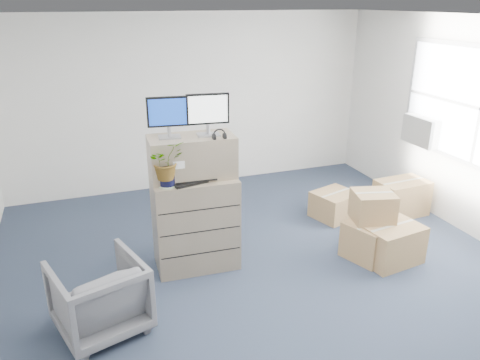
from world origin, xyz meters
name	(u,v)px	position (x,y,z in m)	size (l,w,h in m)	color
ground	(277,295)	(0.00, 0.00, 0.00)	(7.00, 7.00, 0.00)	#232B40
wall_back	(192,102)	(0.00, 3.51, 1.40)	(6.00, 0.02, 2.80)	silver
ac_unit	(422,131)	(2.87, 1.40, 1.20)	(0.24, 0.60, 0.40)	silver
filing_cabinet_lower	(195,222)	(-0.65, 0.92, 0.55)	(0.94, 0.58, 1.10)	gray
filing_cabinet_upper	(192,157)	(-0.65, 0.97, 1.33)	(0.94, 0.47, 0.47)	gray
monitor_left	(168,115)	(-0.88, 0.99, 1.82)	(0.45, 0.20, 0.45)	#99999E
monitor_right	(208,112)	(-0.46, 0.94, 1.83)	(0.47, 0.20, 0.46)	#99999E
headphones	(219,135)	(-0.38, 0.77, 1.61)	(0.14, 0.14, 0.02)	black
keyboard	(194,181)	(-0.67, 0.81, 1.11)	(0.52, 0.22, 0.03)	black
mouse	(227,175)	(-0.28, 0.84, 1.12)	(0.11, 0.07, 0.04)	silver
water_bottle	(201,166)	(-0.55, 0.96, 1.22)	(0.07, 0.07, 0.24)	gray
phone_dock	(186,173)	(-0.72, 0.99, 1.15)	(0.07, 0.06, 0.14)	silver
external_drive	(221,168)	(-0.29, 1.05, 1.13)	(0.23, 0.17, 0.07)	black
tissue_box	(223,163)	(-0.28, 0.98, 1.22)	(0.27, 0.13, 0.10)	#4188DF
potted_plant	(166,165)	(-0.97, 0.78, 1.33)	(0.48, 0.51, 0.41)	#A1BB96
office_chair	(99,293)	(-1.81, 0.07, 0.40)	(0.77, 0.72, 0.80)	slate
cardboard_boxes	(378,218)	(1.77, 0.76, 0.27)	(1.86, 1.93, 0.82)	#9F7E4D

